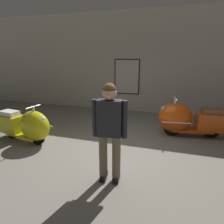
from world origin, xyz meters
name	(u,v)px	position (x,y,z in m)	size (l,w,h in m)	color
ground_plane	(120,154)	(0.00, 0.00, 0.00)	(60.00, 60.00, 0.00)	slate
showroom_back_wall	(149,63)	(0.14, 3.69, 1.87)	(18.00, 0.63, 3.74)	#ADA89E
scooter_0	(27,126)	(-2.41, -0.06, 0.45)	(1.67, 0.69, 0.99)	black
scooter_1	(186,119)	(1.43, 1.52, 0.49)	(1.80, 0.72, 1.07)	black
visitor_0	(110,127)	(0.06, -0.95, 1.00)	(0.58, 0.31, 1.73)	black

